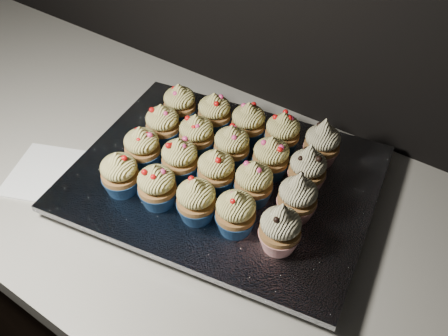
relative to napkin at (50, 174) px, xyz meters
name	(u,v)px	position (x,y,z in m)	size (l,w,h in m)	color
cabinet	(205,326)	(0.25, 0.12, -0.47)	(2.40, 0.60, 0.86)	black
worktop	(199,199)	(0.25, 0.12, -0.02)	(2.44, 0.64, 0.04)	beige
napkin	(50,174)	(0.00, 0.00, 0.00)	(0.14, 0.14, 0.00)	white
baking_tray	(224,184)	(0.28, 0.15, 0.01)	(0.47, 0.36, 0.02)	black
foil_lining	(224,177)	(0.28, 0.15, 0.03)	(0.51, 0.40, 0.01)	silver
cupcake_0	(120,174)	(0.16, 0.03, 0.07)	(0.06, 0.06, 0.08)	navy
cupcake_1	(157,186)	(0.23, 0.04, 0.07)	(0.06, 0.06, 0.08)	navy
cupcake_2	(196,200)	(0.30, 0.05, 0.07)	(0.06, 0.06, 0.08)	navy
cupcake_3	(236,213)	(0.36, 0.06, 0.07)	(0.06, 0.06, 0.08)	navy
cupcake_4	(280,229)	(0.44, 0.07, 0.07)	(0.06, 0.06, 0.10)	#A21A16
cupcake_5	(142,148)	(0.15, 0.10, 0.07)	(0.06, 0.06, 0.08)	navy
cupcake_6	(180,159)	(0.22, 0.11, 0.07)	(0.06, 0.06, 0.08)	navy
cupcake_7	(216,171)	(0.29, 0.12, 0.07)	(0.06, 0.06, 0.08)	navy
cupcake_8	(254,183)	(0.35, 0.13, 0.07)	(0.06, 0.06, 0.08)	navy
cupcake_9	(298,197)	(0.43, 0.14, 0.07)	(0.06, 0.06, 0.10)	#A21A16
cupcake_10	(163,125)	(0.14, 0.16, 0.07)	(0.06, 0.06, 0.08)	navy
cupcake_11	(197,135)	(0.21, 0.18, 0.07)	(0.06, 0.06, 0.08)	navy
cupcake_12	(232,146)	(0.27, 0.19, 0.07)	(0.06, 0.06, 0.08)	navy
cupcake_13	(271,158)	(0.34, 0.20, 0.07)	(0.06, 0.06, 0.08)	navy
cupcake_14	(308,169)	(0.41, 0.21, 0.07)	(0.06, 0.06, 0.10)	#A21A16
cupcake_15	(180,104)	(0.12, 0.23, 0.07)	(0.06, 0.06, 0.08)	navy
cupcake_16	(214,114)	(0.20, 0.24, 0.07)	(0.06, 0.06, 0.08)	navy
cupcake_17	(248,123)	(0.26, 0.26, 0.07)	(0.06, 0.06, 0.08)	navy
cupcake_18	(282,133)	(0.33, 0.27, 0.07)	(0.06, 0.06, 0.08)	navy
cupcake_19	(322,143)	(0.40, 0.28, 0.07)	(0.06, 0.06, 0.10)	#A21A16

